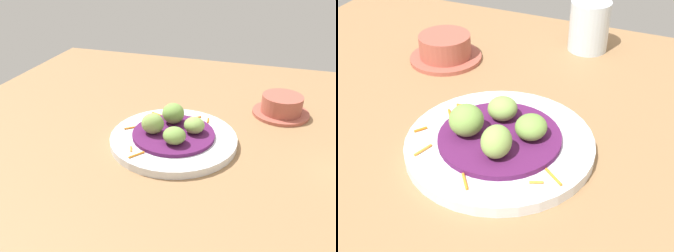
{
  "view_description": "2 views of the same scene",
  "coord_description": "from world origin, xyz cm",
  "views": [
    {
      "loc": [
        24.22,
        -71.21,
        43.05
      ],
      "look_at": [
        2.94,
        -2.71,
        4.89
      ],
      "focal_mm": 39.17,
      "sensor_mm": 36.0,
      "label": 1
    },
    {
      "loc": [
        -44.56,
        -27.01,
        44.49
      ],
      "look_at": [
        4.86,
        -5.49,
        6.38
      ],
      "focal_mm": 50.02,
      "sensor_mm": 36.0,
      "label": 2
    }
  ],
  "objects": [
    {
      "name": "table_surface",
      "position": [
        0.0,
        0.0,
        1.0
      ],
      "size": [
        110.0,
        110.0,
        2.0
      ],
      "primitive_type": "cube",
      "color": "#936D47",
      "rests_on": "ground"
    },
    {
      "name": "main_plate",
      "position": [
        4.77,
        -4.55,
        2.85
      ],
      "size": [
        27.62,
        27.62,
        1.7
      ],
      "primitive_type": "cylinder",
      "color": "silver",
      "rests_on": "table_surface"
    },
    {
      "name": "cabbage_bed",
      "position": [
        4.77,
        -4.55,
        4.11
      ],
      "size": [
        17.94,
        17.94,
        0.81
      ],
      "primitive_type": "cylinder",
      "color": "#51194C",
      "rests_on": "main_plate"
    },
    {
      "name": "carrot_garnish",
      "position": [
        1.32,
        -1.67,
        3.9
      ],
      "size": [
        17.58,
        23.91,
        0.4
      ],
      "color": "orange",
      "rests_on": "main_plate"
    },
    {
      "name": "guac_scoop_left",
      "position": [
        8.99,
        -3.13,
        6.25
      ],
      "size": [
        6.2,
        6.19,
        3.47
      ],
      "primitive_type": "ellipsoid",
      "rotation": [
        0.0,
        0.0,
        5.72
      ],
      "color": "#84A851",
      "rests_on": "cabbage_bed"
    },
    {
      "name": "guac_scoop_center",
      "position": [
        3.35,
        -0.32,
        6.83
      ],
      "size": [
        5.09,
        5.12,
        4.63
      ],
      "primitive_type": "ellipsoid",
      "rotation": [
        0.0,
        0.0,
        3.12
      ],
      "color": "#759E47",
      "rests_on": "cabbage_bed"
    },
    {
      "name": "guac_scoop_right",
      "position": [
        0.54,
        -5.97,
        6.76
      ],
      "size": [
        5.41,
        4.8,
        4.49
      ],
      "primitive_type": "ellipsoid",
      "rotation": [
        0.0,
        0.0,
        0.13
      ],
      "color": "#84A851",
      "rests_on": "cabbage_bed"
    },
    {
      "name": "guac_scoop_back",
      "position": [
        6.18,
        -8.78,
        6.27
      ],
      "size": [
        5.29,
        5.1,
        3.5
      ],
      "primitive_type": "ellipsoid",
      "rotation": [
        0.0,
        0.0,
        4.59
      ],
      "color": "#759E47",
      "rests_on": "cabbage_bed"
    },
    {
      "name": "terracotta_bowl",
      "position": [
        26.72,
        16.91,
        4.29
      ],
      "size": [
        14.02,
        14.02,
        5.15
      ],
      "color": "#A85142",
      "rests_on": "table_surface"
    }
  ]
}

